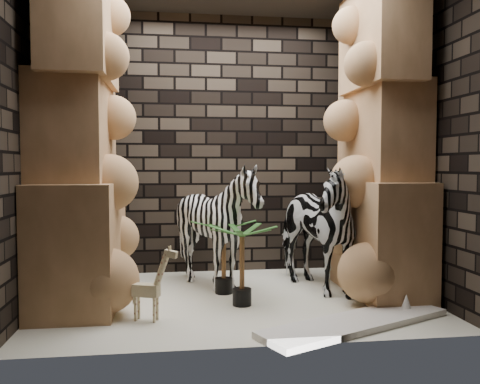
{
  "coord_description": "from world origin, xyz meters",
  "views": [
    {
      "loc": [
        -0.57,
        -4.54,
        1.24
      ],
      "look_at": [
        0.07,
        0.15,
        1.0
      ],
      "focal_mm": 36.93,
      "sensor_mm": 36.0,
      "label": 1
    }
  ],
  "objects": [
    {
      "name": "rock_pillar_left",
      "position": [
        -1.4,
        0.0,
        1.5
      ],
      "size": [
        0.68,
        1.3,
        3.0
      ],
      "primitive_type": null,
      "color": "tan",
      "rests_on": "floor"
    },
    {
      "name": "zebra_left",
      "position": [
        -0.13,
        0.38,
        0.57
      ],
      "size": [
        1.29,
        1.47,
        1.14
      ],
      "primitive_type": "imported",
      "rotation": [
        0.0,
        0.0,
        -0.25
      ],
      "color": "white",
      "rests_on": "floor"
    },
    {
      "name": "wall_left",
      "position": [
        -1.75,
        0.0,
        1.5
      ],
      "size": [
        0.0,
        3.0,
        3.0
      ],
      "primitive_type": "plane",
      "rotation": [
        1.57,
        0.0,
        1.57
      ],
      "color": "black",
      "rests_on": "ground"
    },
    {
      "name": "wall_front",
      "position": [
        0.0,
        -1.25,
        1.5
      ],
      "size": [
        3.5,
        0.0,
        3.5
      ],
      "primitive_type": "plane",
      "rotation": [
        -1.57,
        0.0,
        0.0
      ],
      "color": "black",
      "rests_on": "ground"
    },
    {
      "name": "giraffe_toy",
      "position": [
        -0.79,
        -0.56,
        0.32
      ],
      "size": [
        0.34,
        0.22,
        0.63
      ],
      "primitive_type": null,
      "rotation": [
        0.0,
        0.0,
        -0.37
      ],
      "color": "beige",
      "rests_on": "floor"
    },
    {
      "name": "palm_back",
      "position": [
        0.03,
        -0.22,
        0.37
      ],
      "size": [
        0.36,
        0.36,
        0.73
      ],
      "primitive_type": null,
      "color": "#29611F",
      "rests_on": "floor"
    },
    {
      "name": "floor",
      "position": [
        0.0,
        0.0,
        0.0
      ],
      "size": [
        3.5,
        3.5,
        0.0
      ],
      "primitive_type": "plane",
      "color": "silver",
      "rests_on": "ground"
    },
    {
      "name": "surfboard",
      "position": [
        0.83,
        -0.91,
        0.03
      ],
      "size": [
        1.7,
        1.07,
        0.05
      ],
      "primitive_type": "cube",
      "rotation": [
        0.0,
        0.0,
        0.43
      ],
      "color": "white",
      "rests_on": "floor"
    },
    {
      "name": "palm_front",
      "position": [
        -0.08,
        0.21,
        0.37
      ],
      "size": [
        0.36,
        0.36,
        0.74
      ],
      "primitive_type": null,
      "color": "#29611F",
      "rests_on": "floor"
    },
    {
      "name": "wall_right",
      "position": [
        1.75,
        0.0,
        1.5
      ],
      "size": [
        0.0,
        3.0,
        3.0
      ],
      "primitive_type": "plane",
      "rotation": [
        1.57,
        0.0,
        -1.57
      ],
      "color": "black",
      "rests_on": "ground"
    },
    {
      "name": "wall_back",
      "position": [
        0.0,
        1.25,
        1.5
      ],
      "size": [
        3.5,
        0.0,
        3.5
      ],
      "primitive_type": "plane",
      "rotation": [
        1.57,
        0.0,
        0.0
      ],
      "color": "black",
      "rests_on": "ground"
    },
    {
      "name": "rock_pillar_right",
      "position": [
        1.42,
        0.0,
        1.5
      ],
      "size": [
        0.58,
        1.25,
        3.0
      ],
      "primitive_type": null,
      "color": "tan",
      "rests_on": "floor"
    },
    {
      "name": "zebra_right",
      "position": [
        0.77,
        0.23,
        0.73
      ],
      "size": [
        1.0,
        1.38,
        1.46
      ],
      "primitive_type": "imported",
      "rotation": [
        0.0,
        0.0,
        0.3
      ],
      "color": "white",
      "rests_on": "floor"
    }
  ]
}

